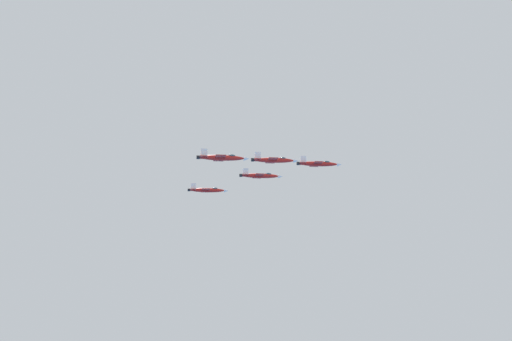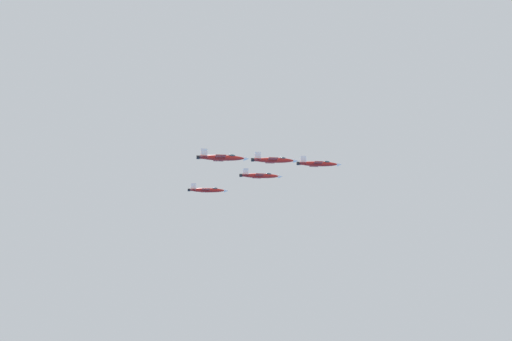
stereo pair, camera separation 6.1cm
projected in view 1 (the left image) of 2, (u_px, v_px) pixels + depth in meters
name	position (u px, v px, depth m)	size (l,w,h in m)	color
jet_lead	(318.00, 164.00, 258.11)	(10.18, 16.14, 3.41)	red
jet_left_wingman	(260.00, 176.00, 270.59)	(10.23, 16.16, 3.42)	red
jet_right_wingman	(274.00, 160.00, 239.92)	(9.83, 15.63, 3.30)	red
jet_left_outer	(207.00, 190.00, 282.83)	(9.91, 15.71, 3.32)	red
jet_right_outer	(222.00, 158.00, 221.63)	(10.13, 16.01, 3.39)	red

